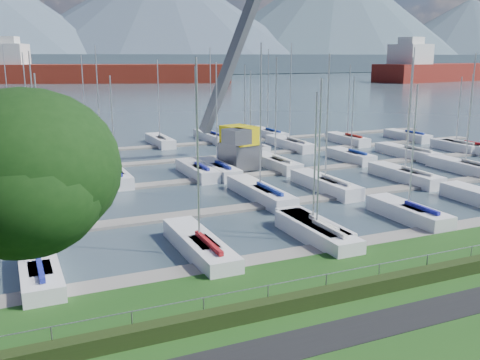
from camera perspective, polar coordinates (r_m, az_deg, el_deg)
path at (r=24.04m, az=15.19°, el=-14.48°), size 160.00×2.00×0.04m
water at (r=279.84m, az=-21.46°, el=9.87°), size 800.00×540.00×0.20m
hedge at (r=25.73m, az=11.54°, el=-11.53°), size 80.00×0.70×0.70m
fence at (r=25.69m, az=11.10°, el=-9.49°), size 80.00×0.04×0.04m
foothill at (r=349.58m, az=-22.17°, el=11.33°), size 900.00×80.00×12.00m
mountains at (r=425.93m, az=-22.06°, el=16.98°), size 1190.00×360.00×115.00m
docks at (r=48.66m, az=-6.72°, el=-0.29°), size 90.00×41.60×0.25m
crane at (r=54.27m, az=-0.13°, el=7.13°), size 6.95×13.14×22.35m
cargo_ship_mid at (r=243.00m, az=-15.51°, el=10.85°), size 110.03×53.47×21.50m
cargo_ship_east at (r=273.54m, az=21.42°, el=10.66°), size 95.33×32.99×21.50m
sailboat_fleet at (r=50.21m, az=-9.66°, el=6.51°), size 74.90×49.01×13.03m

